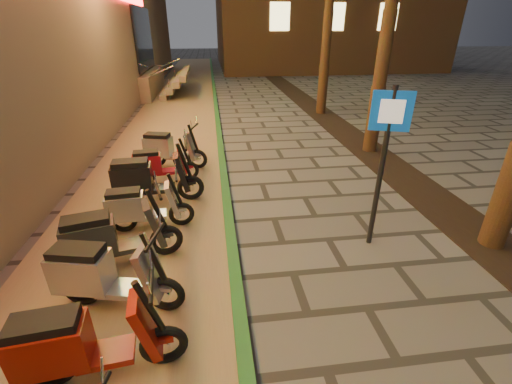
{
  "coord_description": "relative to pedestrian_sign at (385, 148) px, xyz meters",
  "views": [
    {
      "loc": [
        -1.11,
        -2.41,
        3.44
      ],
      "look_at": [
        -0.52,
        2.14,
        1.2
      ],
      "focal_mm": 24.0,
      "sensor_mm": 36.0,
      "label": 1
    }
  ],
  "objects": [
    {
      "name": "ground",
      "position": [
        -1.51,
        -2.32,
        -1.74
      ],
      "size": [
        120.0,
        120.0,
        0.0
      ],
      "primitive_type": "plane",
      "color": "#474442",
      "rests_on": "ground"
    },
    {
      "name": "parking_strip",
      "position": [
        -4.11,
        7.68,
        -1.74
      ],
      "size": [
        3.4,
        60.0,
        0.01
      ],
      "primitive_type": "cube",
      "color": "#8C7251",
      "rests_on": "ground"
    },
    {
      "name": "green_curb",
      "position": [
        -2.41,
        7.68,
        -1.69
      ],
      "size": [
        0.18,
        60.0,
        0.1
      ],
      "primitive_type": "cube",
      "color": "#225D25",
      "rests_on": "ground"
    },
    {
      "name": "planting_strip",
      "position": [
        2.09,
        2.68,
        -1.73
      ],
      "size": [
        1.2,
        40.0,
        0.02
      ],
      "primitive_type": "cube",
      "color": "black",
      "rests_on": "ground"
    },
    {
      "name": "pedestrian_sign",
      "position": [
        0.0,
        0.0,
        0.0
      ],
      "size": [
        0.57,
        0.22,
        2.69
      ],
      "rotation": [
        0.0,
        0.0,
        -0.32
      ],
      "color": "black",
      "rests_on": "ground"
    },
    {
      "name": "scooter_4",
      "position": [
        -4.09,
        -2.06,
        -1.22
      ],
      "size": [
        1.71,
        0.65,
        1.2
      ],
      "rotation": [
        0.0,
        0.0,
        0.11
      ],
      "color": "black",
      "rests_on": "ground"
    },
    {
      "name": "scooter_5",
      "position": [
        -4.16,
        -0.98,
        -1.21
      ],
      "size": [
        1.72,
        0.79,
        1.21
      ],
      "rotation": [
        0.0,
        0.0,
        -0.22
      ],
      "color": "black",
      "rests_on": "ground"
    },
    {
      "name": "scooter_6",
      "position": [
        -4.27,
        -0.1,
        -1.21
      ],
      "size": [
        1.74,
        0.86,
        1.23
      ],
      "rotation": [
        0.0,
        0.0,
        0.25
      ],
      "color": "black",
      "rests_on": "ground"
    },
    {
      "name": "scooter_7",
      "position": [
        -4.02,
        0.95,
        -1.27
      ],
      "size": [
        1.54,
        0.57,
        1.08
      ],
      "rotation": [
        0.0,
        0.0,
        0.1
      ],
      "color": "black",
      "rests_on": "ground"
    },
    {
      "name": "scooter_8",
      "position": [
        -4.03,
        2.01,
        -1.17
      ],
      "size": [
        1.85,
        0.66,
        1.3
      ],
      "rotation": [
        0.0,
        0.0,
        0.08
      ],
      "color": "black",
      "rests_on": "ground"
    },
    {
      "name": "scooter_9",
      "position": [
        -3.96,
        3.09,
        -1.28
      ],
      "size": [
        1.53,
        0.6,
        1.07
      ],
      "rotation": [
        0.0,
        0.0,
        0.13
      ],
      "color": "black",
      "rests_on": "ground"
    },
    {
      "name": "scooter_10",
      "position": [
        -3.82,
        4.13,
        -1.23
      ],
      "size": [
        1.67,
        0.84,
        1.18
      ],
      "rotation": [
        0.0,
        0.0,
        -0.27
      ],
      "color": "black",
      "rests_on": "ground"
    }
  ]
}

